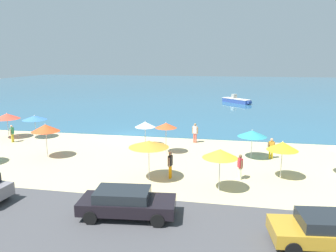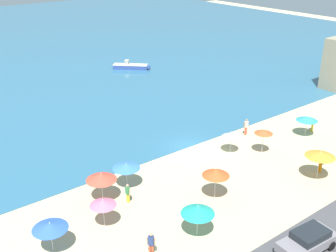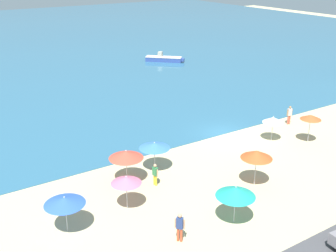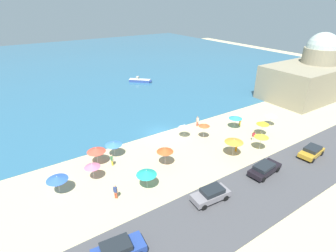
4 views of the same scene
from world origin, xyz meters
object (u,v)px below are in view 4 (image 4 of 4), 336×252
object	(u,v)px
beach_umbrella_9	(234,141)
bather_3	(240,121)
beach_umbrella_12	(165,150)
bather_0	(254,136)
parked_car_2	(312,151)
beach_umbrella_1	(146,173)
skiff_nearshore	(140,80)
beach_umbrella_11	(262,136)
harbor_fortress	(308,75)
beach_umbrella_2	(96,150)
beach_umbrella_6	(263,123)
beach_umbrella_10	(57,178)
parked_car_3	(118,250)
beach_umbrella_0	(184,126)
beach_umbrella_8	(114,144)
bather_5	(112,160)
beach_umbrella_7	(271,115)
bather_2	(197,121)
bather_4	(236,145)
bather_1	(115,191)
beach_umbrella_3	(204,125)
beach_umbrella_5	(236,117)
parked_car_1	(211,194)
parked_car_0	(265,169)
beach_umbrella_4	(92,166)

from	to	relation	value
beach_umbrella_9	bather_3	size ratio (longest dim) A/B	1.62
beach_umbrella_12	bather_0	distance (m)	14.65
beach_umbrella_9	parked_car_2	xyz separation A→B (m)	(8.71, -5.98, -1.53)
beach_umbrella_1	skiff_nearshore	xyz separation A→B (m)	(18.75, 37.10, -1.60)
beach_umbrella_11	harbor_fortress	size ratio (longest dim) A/B	0.16
beach_umbrella_2	beach_umbrella_6	world-z (taller)	beach_umbrella_6
beach_umbrella_9	beach_umbrella_10	size ratio (longest dim) A/B	1.12
parked_car_3	skiff_nearshore	bearing A→B (deg)	60.09
beach_umbrella_0	beach_umbrella_11	world-z (taller)	beach_umbrella_11
beach_umbrella_8	bather_5	world-z (taller)	beach_umbrella_8
beach_umbrella_7	bather_2	xyz separation A→B (m)	(-10.33, 6.55, -0.90)
beach_umbrella_8	beach_umbrella_9	xyz separation A→B (m)	(13.40, -8.73, 0.37)
beach_umbrella_8	bather_4	xyz separation A→B (m)	(14.64, -8.19, -0.98)
beach_umbrella_9	bather_1	world-z (taller)	beach_umbrella_9
beach_umbrella_3	skiff_nearshore	distance (m)	32.34
beach_umbrella_5	harbor_fortress	xyz separation A→B (m)	(23.97, 2.60, 2.73)
parked_car_3	beach_umbrella_9	bearing A→B (deg)	16.97
beach_umbrella_7	bather_4	size ratio (longest dim) A/B	1.25
beach_umbrella_3	bather_0	distance (m)	7.53
bather_2	parked_car_2	world-z (taller)	bather_2
bather_5	harbor_fortress	world-z (taller)	harbor_fortress
parked_car_1	skiff_nearshore	bearing A→B (deg)	71.60
beach_umbrella_1	beach_umbrella_0	bearing A→B (deg)	34.63
beach_umbrella_8	bather_5	size ratio (longest dim) A/B	1.42
bather_4	parked_car_1	size ratio (longest dim) A/B	0.41
beach_umbrella_9	parked_car_1	distance (m)	9.88
beach_umbrella_3	beach_umbrella_2	bearing A→B (deg)	171.80
beach_umbrella_5	parked_car_1	size ratio (longest dim) A/B	0.53
beach_umbrella_0	bather_3	world-z (taller)	beach_umbrella_0
beach_umbrella_7	parked_car_0	world-z (taller)	beach_umbrella_7
beach_umbrella_11	parked_car_3	size ratio (longest dim) A/B	0.58
beach_umbrella_7	beach_umbrella_10	world-z (taller)	beach_umbrella_10
beach_umbrella_10	harbor_fortress	world-z (taller)	harbor_fortress
bather_0	beach_umbrella_3	bearing A→B (deg)	140.15
parked_car_0	parked_car_2	distance (m)	8.60
beach_umbrella_4	parked_car_3	bearing A→B (deg)	-99.06
beach_umbrella_11	beach_umbrella_12	bearing A→B (deg)	162.75
beach_umbrella_10	parked_car_2	distance (m)	32.11
beach_umbrella_0	bather_1	bearing A→B (deg)	-153.69
beach_umbrella_4	beach_umbrella_10	world-z (taller)	beach_umbrella_4
parked_car_2	beach_umbrella_10	bearing A→B (deg)	159.83
beach_umbrella_11	parked_car_1	size ratio (longest dim) A/B	0.60
beach_umbrella_12	parked_car_2	bearing A→B (deg)	-27.44
beach_umbrella_2	parked_car_1	distance (m)	15.26
beach_umbrella_2	beach_umbrella_6	bearing A→B (deg)	-15.00
bather_5	bather_0	bearing A→B (deg)	-15.64
beach_umbrella_2	harbor_fortress	bearing A→B (deg)	0.30
beach_umbrella_6	parked_car_0	world-z (taller)	beach_umbrella_6
harbor_fortress	beach_umbrella_12	bearing A→B (deg)	-172.31
parked_car_1	harbor_fortress	xyz separation A→B (m)	(38.91, 13.45, 3.83)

